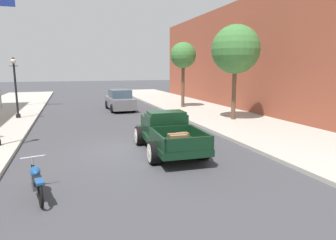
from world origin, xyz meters
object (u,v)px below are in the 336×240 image
street_lamp_far (15,83)px  street_tree_second (183,56)px  street_tree_nearest (236,50)px  motorcycle_parked (37,180)px  car_background_grey (120,101)px  hotrod_truck_dark_green (167,132)px

street_lamp_far → street_tree_second: 12.30m
street_tree_nearest → street_tree_second: 6.57m
motorcycle_parked → car_background_grey: 15.97m
hotrod_truck_dark_green → street_lamp_far: street_lamp_far is taller
street_lamp_far → street_tree_nearest: (12.86, -4.88, 2.01)m
hotrod_truck_dark_green → car_background_grey: 12.15m
car_background_grey → street_tree_nearest: street_tree_nearest is taller
car_background_grey → street_tree_second: bearing=-8.8°
motorcycle_parked → street_lamp_far: 13.19m
street_tree_nearest → street_tree_second: (-0.81, 6.52, -0.12)m
street_lamp_far → street_tree_second: (12.05, 1.64, 1.89)m
car_background_grey → street_tree_second: size_ratio=0.83×
motorcycle_parked → street_tree_second: 17.87m
car_background_grey → hotrod_truck_dark_green: bearing=-90.5°
car_background_grey → street_lamp_far: bearing=-160.9°
hotrod_truck_dark_green → motorcycle_parked: bearing=-145.7°
hotrod_truck_dark_green → motorcycle_parked: (-4.57, -3.12, -0.31)m
street_tree_second → motorcycle_parked: bearing=-124.0°
street_lamp_far → motorcycle_parked: bearing=-79.9°
motorcycle_parked → street_lamp_far: street_lamp_far is taller
hotrod_truck_dark_green → car_background_grey: size_ratio=1.15×
hotrod_truck_dark_green → motorcycle_parked: 5.55m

